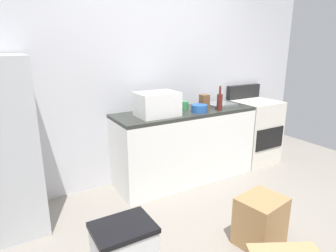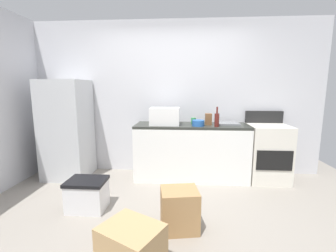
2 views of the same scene
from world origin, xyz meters
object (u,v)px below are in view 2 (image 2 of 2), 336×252
object	(u,v)px
refrigerator	(67,129)
storage_bin	(87,194)
cardboard_box_large	(179,210)
microwave	(165,116)
mixing_bowl	(198,123)
coffee_mug	(193,121)
cardboard_box_medium	(131,248)
wine_bottle	(217,119)
knife_block	(208,119)
stove_oven	(267,152)

from	to	relation	value
refrigerator	storage_bin	distance (m)	1.43
cardboard_box_large	storage_bin	xyz separation A→B (m)	(-1.13, 0.32, -0.03)
microwave	mixing_bowl	xyz separation A→B (m)	(0.52, -0.10, -0.09)
coffee_mug	cardboard_box_medium	world-z (taller)	coffee_mug
cardboard_box_large	wine_bottle	bearing A→B (deg)	66.49
mixing_bowl	storage_bin	xyz separation A→B (m)	(-1.39, -0.94, -0.75)
coffee_mug	knife_block	xyz separation A→B (m)	(0.23, -0.08, 0.04)
microwave	wine_bottle	distance (m)	0.81
stove_oven	coffee_mug	bearing A→B (deg)	177.66
stove_oven	knife_block	xyz separation A→B (m)	(-0.95, -0.04, 0.52)
refrigerator	coffee_mug	distance (m)	2.09
coffee_mug	knife_block	bearing A→B (deg)	-20.01
wine_bottle	cardboard_box_large	size ratio (longest dim) A/B	0.69
microwave	wine_bottle	xyz separation A→B (m)	(0.80, -0.14, -0.03)
coffee_mug	mixing_bowl	size ratio (longest dim) A/B	0.53
stove_oven	coffee_mug	xyz separation A→B (m)	(-1.19, 0.05, 0.48)
microwave	cardboard_box_large	world-z (taller)	microwave
mixing_bowl	cardboard_box_large	world-z (taller)	mixing_bowl
stove_oven	cardboard_box_medium	distance (m)	2.68
mixing_bowl	cardboard_box_large	xyz separation A→B (m)	(-0.26, -1.27, -0.73)
coffee_mug	cardboard_box_medium	bearing A→B (deg)	-105.50
refrigerator	cardboard_box_medium	size ratio (longest dim) A/B	3.45
refrigerator	storage_bin	xyz separation A→B (m)	(0.76, -1.05, -0.61)
refrigerator	microwave	distance (m)	1.64
refrigerator	wine_bottle	distance (m)	2.44
microwave	knife_block	distance (m)	0.69
refrigerator	knife_block	distance (m)	2.32
coffee_mug	storage_bin	size ratio (longest dim) A/B	0.22
cardboard_box_large	cardboard_box_medium	size ratio (longest dim) A/B	0.94
wine_bottle	knife_block	size ratio (longest dim) A/B	1.67
cardboard_box_large	storage_bin	world-z (taller)	cardboard_box_large
stove_oven	knife_block	world-z (taller)	stove_oven
microwave	storage_bin	bearing A→B (deg)	-129.78
stove_oven	wine_bottle	distance (m)	1.03
coffee_mug	mixing_bowl	bearing A→B (deg)	-72.87
stove_oven	wine_bottle	size ratio (longest dim) A/B	3.67
coffee_mug	cardboard_box_medium	size ratio (longest dim) A/B	0.21
knife_block	storage_bin	distance (m)	2.05
cardboard_box_large	refrigerator	bearing A→B (deg)	144.09
knife_block	cardboard_box_medium	xyz separation A→B (m)	(-0.80, -1.97, -0.80)
mixing_bowl	cardboard_box_large	distance (m)	1.48
microwave	coffee_mug	world-z (taller)	microwave
microwave	mixing_bowl	size ratio (longest dim) A/B	2.42
refrigerator	microwave	bearing A→B (deg)	-0.27
knife_block	cardboard_box_medium	world-z (taller)	knife_block
storage_bin	cardboard_box_medium	bearing A→B (deg)	-49.98
stove_oven	cardboard_box_large	world-z (taller)	stove_oven
knife_block	wine_bottle	bearing A→B (deg)	-56.85
stove_oven	mixing_bowl	size ratio (longest dim) A/B	5.79
stove_oven	microwave	xyz separation A→B (m)	(-1.64, -0.06, 0.57)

